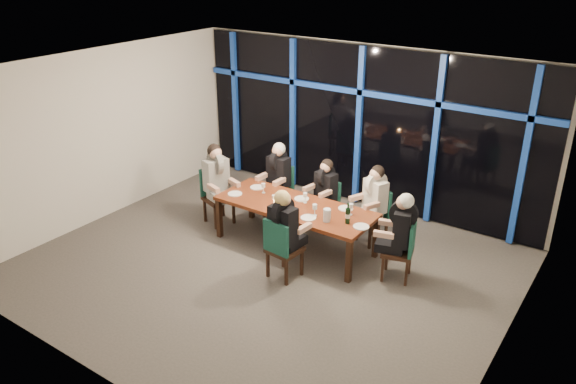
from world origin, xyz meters
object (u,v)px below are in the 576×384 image
chair_end_left (216,192)px  diner_near_mid (285,221)px  wine_bottle (348,215)px  chair_end_right (404,248)px  dining_table (295,209)px  water_pitcher (327,215)px  chair_far_left (280,188)px  diner_end_left (217,173)px  diner_far_mid (325,185)px  diner_far_right (374,193)px  diner_end_right (400,224)px  chair_far_mid (327,202)px  chair_near_mid (281,246)px  chair_far_right (376,213)px  diner_far_left (277,170)px

chair_end_left → diner_near_mid: size_ratio=1.06×
wine_bottle → chair_end_right: bearing=11.1°
dining_table → chair_end_right: size_ratio=2.77×
chair_end_left → water_pitcher: size_ratio=4.90×
chair_far_left → diner_end_left: 1.21m
chair_end_right → diner_far_mid: 1.95m
diner_far_right → diner_end_right: size_ratio=0.98×
chair_far_mid → wine_bottle: 1.38m
chair_end_left → chair_near_mid: chair_end_left is taller
diner_far_mid → diner_near_mid: (0.31, -1.64, 0.09)m
dining_table → chair_far_right: bearing=42.8°
diner_end_right → diner_end_left: bearing=-103.6°
diner_far_left → diner_end_left: size_ratio=0.95×
chair_far_left → diner_end_left: diner_end_left is taller
chair_far_mid → wine_bottle: size_ratio=2.67×
chair_far_left → chair_near_mid: (1.26, -1.77, 0.01)m
water_pitcher → chair_far_right: bearing=82.3°
chair_far_right → chair_near_mid: (-0.62, -1.84, 0.02)m
dining_table → diner_near_mid: bearing=-65.8°
diner_near_mid → chair_far_mid: bearing=-74.9°
chair_near_mid → chair_far_mid: bearing=-75.6°
chair_end_left → water_pitcher: 2.42m
water_pitcher → chair_far_mid: bearing=126.6°
diner_far_left → diner_far_right: diner_far_left is taller
chair_far_mid → diner_far_right: size_ratio=0.97×
diner_end_left → water_pitcher: diner_end_left is taller
dining_table → diner_far_mid: bearing=85.2°
chair_near_mid → wine_bottle: (0.63, 0.84, 0.34)m
diner_end_left → diner_far_right: bearing=-52.5°
diner_near_mid → chair_end_left: bearing=-16.7°
chair_far_mid → diner_far_left: size_ratio=0.95×
chair_end_left → diner_far_mid: diner_far_mid is taller
dining_table → diner_far_mid: size_ratio=3.05×
diner_end_right → wine_bottle: bearing=-94.7°
diner_end_right → water_pitcher: diner_end_right is taller
dining_table → diner_far_right: 1.30m
chair_near_mid → diner_end_right: size_ratio=1.06×
wine_bottle → chair_near_mid: bearing=-126.7°
dining_table → chair_near_mid: size_ratio=2.69×
diner_end_left → diner_end_right: size_ratio=1.06×
diner_near_mid → water_pitcher: bearing=-112.7°
diner_far_right → diner_near_mid: 1.79m
diner_far_mid → wine_bottle: (0.93, -0.88, 0.04)m
dining_table → chair_far_mid: 0.90m
diner_far_mid → water_pitcher: diner_far_mid is taller
chair_far_left → dining_table: bearing=-41.1°
chair_end_left → diner_far_mid: size_ratio=1.17×
chair_far_right → water_pitcher: bearing=-80.5°
chair_far_right → chair_end_left: bearing=-137.2°
diner_far_left → wine_bottle: 2.08m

